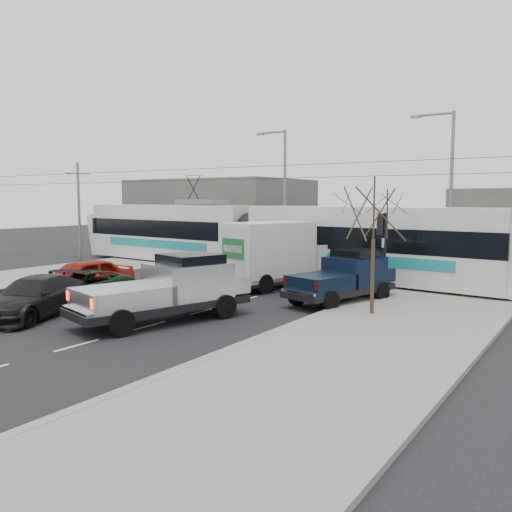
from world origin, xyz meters
The scene contains 17 objects.
ground centered at (0.00, 0.00, 0.00)m, with size 120.00×120.00×0.00m, color black.
sidewalk_right centered at (9.00, 0.00, 0.07)m, with size 6.00×60.00×0.15m, color gray.
sidewalk_left centered at (-12.00, 0.00, 0.07)m, with size 6.00×60.00×0.15m, color gray.
rails centered at (0.00, 10.00, 0.01)m, with size 60.00×1.60×0.03m, color #33302D.
building_left centered at (-14.00, 22.00, 3.00)m, with size 14.00×10.00×6.00m, color slate.
bare_tree centered at (7.60, 2.50, 3.79)m, with size 2.40×2.40×5.00m.
traffic_signal centered at (6.47, 6.50, 2.74)m, with size 0.44×0.44×3.60m.
street_lamp_near centered at (7.31, 14.00, 5.11)m, with size 2.38×0.25×9.00m.
street_lamp_far centered at (-4.19, 16.00, 5.11)m, with size 2.38×0.25×9.00m.
catenary centered at (0.00, 10.00, 3.88)m, with size 60.00×0.20×7.00m.
tram centered at (-2.87, 10.60, 2.09)m, with size 28.98×5.84×5.88m.
silver_pickup centered at (1.74, -1.89, 1.16)m, with size 3.95×6.80×2.34m.
box_truck centered at (1.17, 6.40, 1.60)m, with size 3.88×6.82×3.23m.
navy_pickup centered at (5.59, 4.65, 1.08)m, with size 3.22×5.53×2.20m.
green_car centered at (-3.67, -1.51, 0.67)m, with size 2.21×4.79×1.33m, color black.
red_car centered at (-4.80, -0.56, 0.84)m, with size 1.99×4.95×1.68m, color maroon.
dark_car centered at (-2.87, -4.25, 0.74)m, with size 2.07×5.10×1.48m, color black.
Camera 1 is at (14.78, -16.24, 4.34)m, focal length 38.00 mm.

